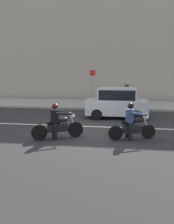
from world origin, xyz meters
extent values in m
plane|color=#282828|center=(0.00, 0.00, 0.00)|extent=(80.00, 80.00, 0.00)
cube|color=#99968E|center=(0.00, 8.00, 0.07)|extent=(40.00, 4.40, 0.14)
cube|color=#A89E8E|center=(0.00, 11.40, 5.30)|extent=(40.00, 1.40, 10.60)
cube|color=silver|center=(-0.56, 0.90, 0.00)|extent=(18.00, 0.14, 0.01)
cylinder|color=black|center=(-0.24, -0.97, 0.33)|extent=(0.64, 0.40, 0.66)
cylinder|color=black|center=(-1.63, -1.66, 0.33)|extent=(0.64, 0.40, 0.66)
cylinder|color=silver|center=(-0.35, -1.02, 0.70)|extent=(0.35, 0.21, 0.79)
cube|color=black|center=(-0.94, -1.31, 0.47)|extent=(0.88, 0.63, 0.32)
ellipsoid|color=black|center=(-0.74, -1.21, 0.79)|extent=(0.54, 0.43, 0.22)
cube|color=black|center=(-1.10, -1.39, 0.69)|extent=(0.57, 0.45, 0.10)
cylinder|color=silver|center=(-0.41, -1.05, 1.06)|extent=(0.35, 0.64, 0.04)
sphere|color=silver|center=(-0.33, -1.01, 0.92)|extent=(0.17, 0.17, 0.17)
cylinder|color=silver|center=(-1.27, -1.30, 0.35)|extent=(0.66, 0.38, 0.07)
cylinder|color=black|center=(-0.97, -1.55, 0.34)|extent=(0.20, 0.20, 0.67)
cylinder|color=black|center=(-1.15, -1.20, 0.34)|extent=(0.20, 0.20, 0.67)
cylinder|color=black|center=(-1.04, -1.37, 0.97)|extent=(0.46, 0.46, 0.54)
cylinder|color=black|center=(-0.63, -1.40, 1.10)|extent=(0.68, 0.40, 0.16)
cylinder|color=black|center=(-0.82, -1.01, 1.10)|extent=(0.68, 0.40, 0.16)
sphere|color=tan|center=(-1.02, -1.36, 1.36)|extent=(0.20, 0.20, 0.20)
sphere|color=#510F0F|center=(-1.02, -1.36, 1.39)|extent=(0.25, 0.25, 0.25)
cylinder|color=black|center=(2.85, -0.79, 0.30)|extent=(0.61, 0.29, 0.60)
cylinder|color=black|center=(1.49, -1.19, 0.30)|extent=(0.61, 0.29, 0.60)
cylinder|color=silver|center=(2.73, -0.83, 0.68)|extent=(0.37, 0.16, 0.82)
cube|color=black|center=(2.17, -0.99, 0.44)|extent=(0.83, 0.49, 0.32)
ellipsoid|color=black|center=(2.38, -0.93, 0.83)|extent=(0.53, 0.37, 0.22)
cube|color=black|center=(1.99, -1.04, 0.73)|extent=(0.57, 0.38, 0.10)
cylinder|color=silver|center=(2.68, -0.84, 1.06)|extent=(0.24, 0.68, 0.04)
sphere|color=silver|center=(2.75, -0.82, 0.92)|extent=(0.17, 0.17, 0.17)
cylinder|color=silver|center=(1.83, -0.93, 0.32)|extent=(0.69, 0.27, 0.07)
cylinder|color=black|center=(2.09, -1.23, 0.35)|extent=(0.19, 0.19, 0.71)
cylinder|color=black|center=(1.98, -0.84, 0.35)|extent=(0.19, 0.19, 0.71)
cylinder|color=navy|center=(2.05, -1.03, 1.00)|extent=(0.42, 0.42, 0.55)
cylinder|color=navy|center=(2.43, -1.15, 1.11)|extent=(0.66, 0.27, 0.19)
cylinder|color=navy|center=(2.30, -0.72, 1.11)|extent=(0.66, 0.27, 0.19)
sphere|color=tan|center=(2.07, -1.02, 1.39)|extent=(0.20, 0.20, 0.20)
sphere|color=black|center=(2.07, -1.02, 1.42)|extent=(0.25, 0.25, 0.25)
cube|color=#B2B5BA|center=(1.46, 3.26, 0.66)|extent=(3.60, 1.70, 0.84)
cube|color=#B2B5BA|center=(1.46, 3.26, 1.44)|extent=(2.23, 1.56, 0.72)
cube|color=black|center=(1.46, 3.26, 1.44)|extent=(2.05, 1.59, 0.58)
cylinder|color=black|center=(2.58, 3.26, 0.32)|extent=(0.64, 1.76, 0.64)
cylinder|color=black|center=(0.35, 3.26, 0.32)|extent=(0.64, 1.76, 0.64)
cylinder|color=gray|center=(-0.59, 8.33, 1.49)|extent=(0.08, 0.08, 2.70)
cube|color=red|center=(-0.59, 8.30, 2.59)|extent=(0.44, 0.03, 0.44)
cylinder|color=black|center=(2.09, 8.38, 0.58)|extent=(0.14, 0.14, 0.89)
cylinder|color=black|center=(2.29, 8.38, 0.58)|extent=(0.14, 0.14, 0.89)
cylinder|color=#4C3823|center=(2.19, 8.38, 1.35)|extent=(0.34, 0.34, 0.64)
sphere|color=tan|center=(2.19, 8.38, 1.77)|extent=(0.21, 0.21, 0.21)
camera|label=1|loc=(1.60, -10.41, 2.91)|focal=36.74mm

